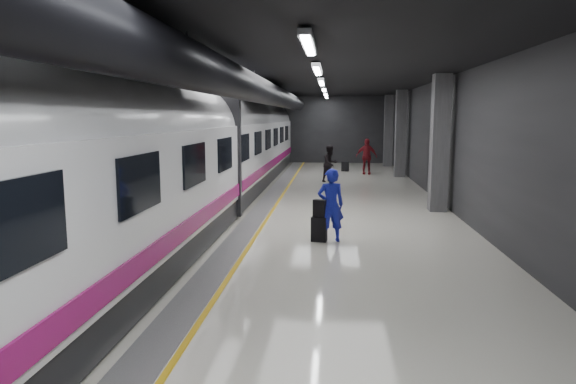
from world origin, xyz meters
name	(u,v)px	position (x,y,z in m)	size (l,w,h in m)	color
ground	(297,220)	(0.00, 0.00, 0.00)	(40.00, 40.00, 0.00)	beige
platform_hall	(291,103)	(-0.29, 0.96, 3.54)	(10.02, 40.02, 4.51)	black
train	(191,152)	(-3.25, 0.00, 2.07)	(3.05, 38.00, 4.05)	black
traveler_main	(331,205)	(1.01, -2.58, 0.92)	(0.67, 0.44, 1.85)	#1822B5
suitcase_main	(319,229)	(0.73, -2.62, 0.31)	(0.39, 0.24, 0.63)	black
shoulder_bag	(320,208)	(0.75, -2.62, 0.85)	(0.33, 0.17, 0.44)	black
traveler_far_a	(330,164)	(0.93, 9.45, 0.89)	(0.86, 0.67, 1.78)	black
traveler_far_b	(366,156)	(2.88, 13.04, 0.98)	(1.14, 0.48, 1.95)	maroon
suitcase_far	(345,166)	(1.76, 14.44, 0.28)	(0.38, 0.25, 0.56)	black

